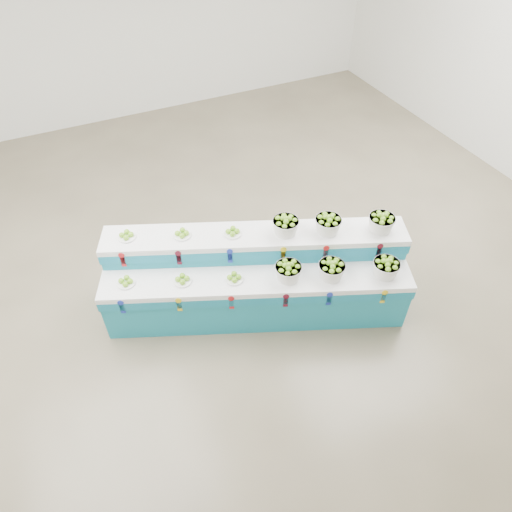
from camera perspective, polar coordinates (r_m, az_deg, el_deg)
name	(u,v)px	position (r m, az deg, el deg)	size (l,w,h in m)	color
ground	(244,265)	(6.51, -1.49, -1.10)	(10.00, 10.00, 0.00)	brown
back_wall	(128,8)	(9.75, -15.37, 27.26)	(10.00, 10.00, 0.00)	silver
display_stand	(256,277)	(5.64, 0.00, -2.62)	(3.61, 0.93, 1.02)	teal
plate_lower_left	(126,281)	(5.45, -15.66, -2.99)	(0.21, 0.21, 0.09)	white
plate_lower_mid	(182,279)	(5.34, -9.00, -2.81)	(0.21, 0.21, 0.09)	white
plate_lower_right	(234,277)	(5.30, -2.69, -2.60)	(0.21, 0.21, 0.09)	white
basket_lower_left	(288,271)	(5.28, 3.97, -1.86)	(0.31, 0.31, 0.22)	silver
basket_lower_mid	(331,270)	(5.35, 9.22, -1.64)	(0.31, 0.31, 0.22)	silver
basket_lower_right	(386,268)	(5.51, 15.62, -1.37)	(0.31, 0.31, 0.22)	silver
plate_upper_left	(126,235)	(5.56, -15.58, 2.49)	(0.21, 0.21, 0.09)	white
plate_upper_mid	(182,233)	(5.45, -9.05, 2.78)	(0.21, 0.21, 0.09)	white
plate_upper_right	(233,231)	(5.41, -2.87, 3.02)	(0.21, 0.21, 0.09)	white
basket_upper_left	(286,225)	(5.40, 3.64, 3.77)	(0.31, 0.31, 0.22)	silver
basket_upper_mid	(328,224)	(5.47, 8.80, 3.90)	(0.31, 0.31, 0.22)	silver
basket_upper_right	(381,222)	(5.62, 15.09, 4.02)	(0.31, 0.31, 0.22)	silver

